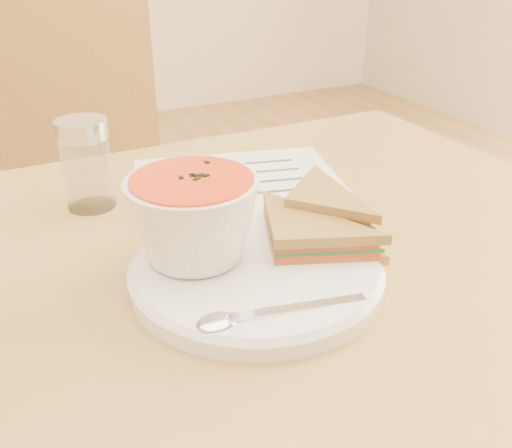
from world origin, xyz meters
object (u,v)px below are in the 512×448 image
plate (256,272)px  condiment_shaker (87,165)px  soup_bowl (194,222)px  chair_far (104,227)px

plate → condiment_shaker: condiment_shaker is taller
plate → condiment_shaker: size_ratio=2.25×
soup_bowl → condiment_shaker: (-0.06, 0.21, -0.00)m
chair_far → condiment_shaker: (-0.09, -0.46, 0.33)m
chair_far → soup_bowl: (-0.04, -0.67, 0.33)m
chair_far → soup_bowl: bearing=83.1°
chair_far → condiment_shaker: size_ratio=8.58×
chair_far → plate: 0.76m
chair_far → plate: chair_far is taller
soup_bowl → condiment_shaker: condiment_shaker is taller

